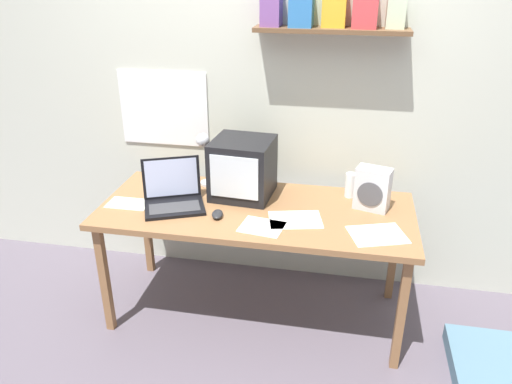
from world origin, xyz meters
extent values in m
plane|color=#5D5460|center=(0.00, 0.00, 0.00)|extent=(12.00, 12.00, 0.00)
cube|color=beige|center=(0.00, 0.53, 1.30)|extent=(5.60, 0.06, 2.60)
cube|color=white|center=(-0.70, 0.49, 1.13)|extent=(0.59, 0.01, 0.48)
cube|color=brown|center=(0.34, 0.41, 1.66)|extent=(0.86, 0.18, 0.02)
cube|color=#7B4D92|center=(0.01, 0.42, 1.78)|extent=(0.11, 0.15, 0.22)
cube|color=#2D6EB2|center=(0.17, 0.41, 1.76)|extent=(0.13, 0.16, 0.18)
cube|color=gold|center=(0.35, 0.44, 1.79)|extent=(0.13, 0.12, 0.23)
cube|color=#D03F42|center=(0.52, 0.42, 1.77)|extent=(0.13, 0.15, 0.20)
cube|color=beige|center=(0.68, 0.44, 1.75)|extent=(0.10, 0.11, 0.17)
cube|color=#91643E|center=(0.00, 0.00, 0.71)|extent=(1.77, 0.75, 0.03)
cube|color=#91643E|center=(-0.82, -0.31, 0.35)|extent=(0.04, 0.05, 0.69)
cube|color=#91643E|center=(0.82, -0.31, 0.35)|extent=(0.04, 0.05, 0.69)
cube|color=#91643E|center=(-0.82, 0.31, 0.35)|extent=(0.04, 0.05, 0.69)
cube|color=#91643E|center=(0.82, 0.31, 0.35)|extent=(0.04, 0.05, 0.69)
cube|color=black|center=(-0.11, 0.16, 0.90)|extent=(0.37, 0.36, 0.34)
cube|color=silver|center=(-0.12, -0.01, 0.91)|extent=(0.28, 0.03, 0.25)
cube|color=black|center=(-0.45, -0.10, 0.74)|extent=(0.40, 0.35, 0.02)
cube|color=#38383A|center=(-0.44, -0.12, 0.75)|extent=(0.31, 0.23, 0.00)
cube|color=black|center=(-0.50, 0.02, 0.87)|extent=(0.32, 0.16, 0.24)
cube|color=silver|center=(-0.50, 0.02, 0.87)|extent=(0.29, 0.15, 0.22)
cylinder|color=silver|center=(-0.36, 0.27, 0.74)|extent=(0.10, 0.10, 0.01)
cylinder|color=silver|center=(-0.36, 0.27, 0.89)|extent=(0.02, 0.02, 0.29)
sphere|color=silver|center=(-0.37, 0.22, 1.03)|extent=(0.08, 0.08, 0.08)
cylinder|color=white|center=(0.52, 0.26, 0.80)|extent=(0.06, 0.06, 0.15)
cylinder|color=#CC3D47|center=(0.52, 0.26, 0.78)|extent=(0.06, 0.06, 0.10)
cube|color=silver|center=(0.64, 0.12, 0.85)|extent=(0.21, 0.15, 0.24)
cylinder|color=#4C4C51|center=(0.62, 0.07, 0.84)|extent=(0.14, 0.05, 0.14)
ellipsoid|color=#232326|center=(-0.19, -0.15, 0.74)|extent=(0.08, 0.11, 0.03)
cube|color=white|center=(-0.73, -0.09, 0.73)|extent=(0.24, 0.15, 0.00)
cube|color=white|center=(0.24, -0.10, 0.73)|extent=(0.32, 0.26, 0.00)
cube|color=white|center=(0.67, -0.18, 0.73)|extent=(0.33, 0.29, 0.00)
cube|color=white|center=(0.07, -0.21, 0.73)|extent=(0.25, 0.22, 0.00)
cube|color=slate|center=(1.36, -0.26, 0.05)|extent=(0.47, 0.47, 0.10)
camera|label=1|loc=(0.48, -2.48, 2.01)|focal=35.00mm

